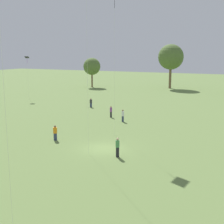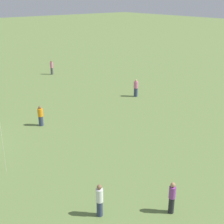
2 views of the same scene
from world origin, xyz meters
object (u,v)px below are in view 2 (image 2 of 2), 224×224
object	(u,v)px
person_0	(100,200)
person_3	(52,68)
person_2	(41,116)
person_5	(136,88)
person_6	(172,198)

from	to	relation	value
person_0	person_3	distance (m)	29.12
person_2	person_3	distance (m)	17.28
person_5	person_6	world-z (taller)	person_5
person_0	person_5	size ratio (longest dim) A/B	0.95
person_3	person_6	world-z (taller)	person_3
person_2	person_5	distance (m)	11.26
person_5	person_6	bearing A→B (deg)	11.48
person_2	person_5	bearing A→B (deg)	-98.10
person_5	person_0	bearing A→B (deg)	0.84
person_3	person_6	size ratio (longest dim) A/B	1.07
person_6	person_3	bearing A→B (deg)	128.45
person_3	person_5	size ratio (longest dim) A/B	1.00
person_3	person_6	distance (m)	30.00
person_2	person_5	xyz separation A→B (m)	(-11.23, -0.78, 0.07)
person_2	person_3	size ratio (longest dim) A/B	0.92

